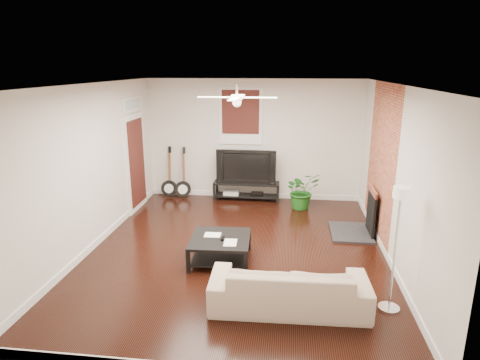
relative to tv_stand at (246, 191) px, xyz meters
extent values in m
cube|color=black|center=(0.14, -2.78, -0.22)|extent=(5.00, 6.00, 0.01)
cube|color=white|center=(0.14, -2.78, 2.58)|extent=(5.00, 6.00, 0.01)
cube|color=silver|center=(0.14, 0.22, 1.18)|extent=(5.00, 0.01, 2.80)
cube|color=silver|center=(0.14, -5.78, 1.18)|extent=(5.00, 0.01, 2.80)
cube|color=silver|center=(-2.36, -2.78, 1.18)|extent=(0.01, 6.00, 2.80)
cube|color=silver|center=(2.64, -2.78, 1.18)|extent=(0.01, 6.00, 2.80)
cube|color=#9E4533|center=(2.62, -1.78, 1.18)|extent=(0.02, 2.20, 2.80)
cube|color=black|center=(2.34, -1.78, 0.24)|extent=(0.80, 1.10, 0.92)
cube|color=#35120E|center=(-0.16, 0.19, 1.73)|extent=(1.00, 0.06, 1.30)
cube|color=white|center=(-2.32, -0.88, 1.03)|extent=(0.08, 1.00, 2.50)
cube|color=black|center=(0.00, 0.00, 0.00)|extent=(1.54, 0.41, 0.43)
imported|color=black|center=(0.00, 0.02, 0.61)|extent=(1.38, 0.18, 0.79)
cube|color=black|center=(-0.09, -3.19, -0.02)|extent=(0.99, 0.99, 0.40)
imported|color=#C5B094|center=(1.03, -4.40, 0.08)|extent=(2.08, 0.87, 0.60)
imported|color=#1C611B|center=(1.28, -0.47, 0.20)|extent=(0.96, 0.91, 0.84)
camera|label=1|loc=(0.97, -9.23, 2.86)|focal=30.69mm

